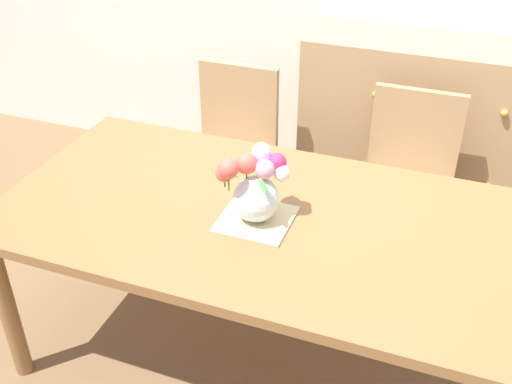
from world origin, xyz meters
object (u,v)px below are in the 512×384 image
object	(u,v)px
chair_left	(231,142)
dresser	(435,135)
flower_vase	(256,187)
dining_table	(255,229)
chair_right	(408,173)

from	to	relation	value
chair_left	dresser	world-z (taller)	dresser
flower_vase	chair_left	bearing A→B (deg)	117.84
dresser	flower_vase	world-z (taller)	flower_vase
chair_left	dining_table	bearing A→B (deg)	117.98
dresser	chair_left	bearing A→B (deg)	-153.56
chair_left	dresser	xyz separation A→B (m)	(0.97, 0.48, -0.02)
chair_right	dresser	distance (m)	0.49
chair_right	dresser	bearing A→B (deg)	-98.41
flower_vase	dining_table	bearing A→B (deg)	114.77
dresser	dining_table	bearing A→B (deg)	-111.41
chair_right	dining_table	bearing A→B (deg)	62.02
chair_right	chair_left	bearing A→B (deg)	0.00
dresser	flower_vase	distance (m)	1.51
dining_table	chair_left	distance (m)	0.97
chair_left	chair_right	distance (m)	0.90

